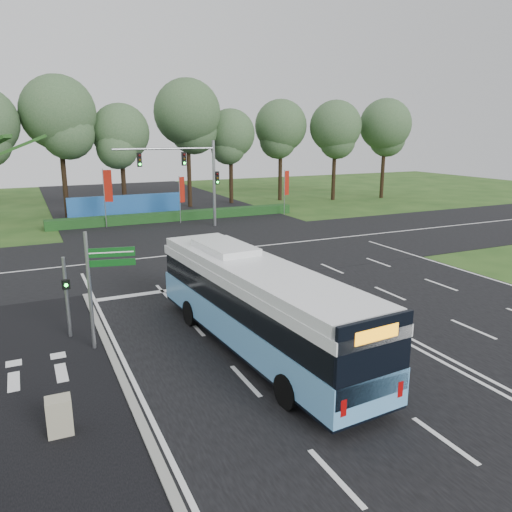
% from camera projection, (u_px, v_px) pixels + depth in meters
% --- Properties ---
extents(ground, '(120.00, 120.00, 0.00)m').
position_uv_depth(ground, '(332.00, 304.00, 22.81)').
color(ground, '#224416').
rests_on(ground, ground).
extents(road_main, '(20.00, 120.00, 0.04)m').
position_uv_depth(road_main, '(332.00, 304.00, 22.81)').
color(road_main, black).
rests_on(road_main, ground).
extents(road_cross, '(120.00, 14.00, 0.05)m').
position_uv_depth(road_cross, '(232.00, 249.00, 33.34)').
color(road_cross, black).
rests_on(road_cross, ground).
extents(bike_path, '(5.00, 18.00, 0.06)m').
position_uv_depth(bike_path, '(40.00, 392.00, 15.00)').
color(bike_path, black).
rests_on(bike_path, ground).
extents(kerb_strip, '(0.25, 18.00, 0.12)m').
position_uv_depth(kerb_strip, '(120.00, 375.00, 15.99)').
color(kerb_strip, gray).
rests_on(kerb_strip, ground).
extents(city_bus, '(3.37, 12.16, 3.45)m').
position_uv_depth(city_bus, '(257.00, 305.00, 17.56)').
color(city_bus, '#61A6E0').
rests_on(city_bus, ground).
extents(pedestrian_signal, '(0.29, 0.41, 3.18)m').
position_uv_depth(pedestrian_signal, '(67.00, 295.00, 18.61)').
color(pedestrian_signal, gray).
rests_on(pedestrian_signal, ground).
extents(street_sign, '(1.66, 0.45, 4.34)m').
position_uv_depth(street_sign, '(99.00, 277.00, 17.48)').
color(street_sign, gray).
rests_on(street_sign, ground).
extents(utility_cabinet, '(0.64, 0.54, 1.05)m').
position_uv_depth(utility_cabinet, '(59.00, 417.00, 12.82)').
color(utility_cabinet, '#A6A085').
rests_on(utility_cabinet, ground).
extents(banner_flag_left, '(0.67, 0.30, 4.80)m').
position_uv_depth(banner_flag_left, '(107.00, 190.00, 40.26)').
color(banner_flag_left, gray).
rests_on(banner_flag_left, ground).
extents(banner_flag_mid, '(0.55, 0.29, 4.04)m').
position_uv_depth(banner_flag_mid, '(181.00, 192.00, 42.47)').
color(banner_flag_mid, gray).
rests_on(banner_flag_mid, ground).
extents(banner_flag_right, '(0.60, 0.25, 4.23)m').
position_uv_depth(banner_flag_right, '(286.00, 186.00, 46.77)').
color(banner_flag_right, gray).
rests_on(banner_flag_right, ground).
extents(traffic_light_gantry, '(8.41, 0.28, 7.00)m').
position_uv_depth(traffic_light_gantry, '(193.00, 170.00, 39.77)').
color(traffic_light_gantry, gray).
rests_on(traffic_light_gantry, ground).
extents(hedge, '(22.00, 1.20, 0.80)m').
position_uv_depth(hedge, '(178.00, 216.00, 44.22)').
color(hedge, '#163C15').
rests_on(hedge, ground).
extents(blue_hoarding, '(10.00, 0.30, 2.20)m').
position_uv_depth(blue_hoarding, '(126.00, 207.00, 44.59)').
color(blue_hoarding, '#1D549E').
rests_on(blue_hoarding, ground).
extents(eucalyptus_row, '(54.38, 9.18, 12.92)m').
position_uv_depth(eucalyptus_row, '(171.00, 122.00, 48.55)').
color(eucalyptus_row, black).
rests_on(eucalyptus_row, ground).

